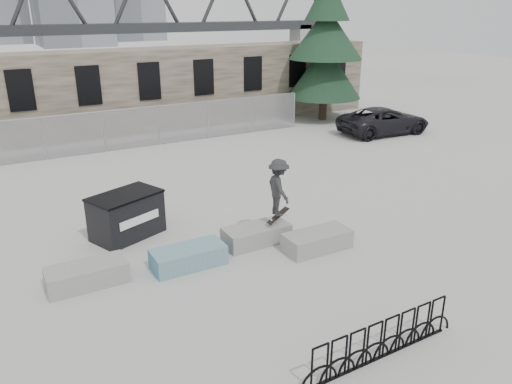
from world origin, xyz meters
TOP-DOWN VIEW (x-y plane):
  - ground at (0.00, 0.00)m, footprint 120.00×120.00m
  - stone_wall at (0.00, 16.24)m, footprint 36.00×2.58m
  - chainlink_fence at (-0.00, 12.50)m, footprint 22.06×0.06m
  - planter_far_left at (-3.42, 0.18)m, footprint 2.00×0.90m
  - planter_center_left at (-0.78, -0.17)m, footprint 2.00×0.90m
  - planter_center_right at (1.54, 0.15)m, footprint 2.00×0.90m
  - planter_offset at (2.89, -1.08)m, footprint 2.00×0.90m
  - dumpster at (-1.70, 2.54)m, footprint 2.43×1.98m
  - bike_rack at (1.19, -5.67)m, footprint 4.04×0.13m
  - spruce_tree at (13.71, 13.37)m, footprint 4.51×4.51m
  - truss_bridge at (10.00, 55.00)m, footprint 70.00×3.00m
  - suv at (14.48, 8.70)m, footprint 5.42×2.76m
  - skateboarder at (2.18, -0.04)m, footprint 0.79×1.19m

SIDE VIEW (x-z plane):
  - ground at x=0.00m, z-range 0.00..0.00m
  - planter_far_left at x=-3.42m, z-range 0.02..0.57m
  - planter_center_left at x=-0.78m, z-range 0.02..0.57m
  - planter_center_right at x=1.54m, z-range 0.02..0.57m
  - planter_offset at x=2.89m, z-range 0.02..0.57m
  - bike_rack at x=1.19m, z-range -0.01..0.89m
  - dumpster at x=-1.70m, z-range 0.01..1.39m
  - suv at x=14.48m, z-range 0.00..1.47m
  - chainlink_fence at x=0.00m, z-range 0.03..2.05m
  - skateboarder at x=2.18m, z-range 0.76..2.70m
  - stone_wall at x=0.00m, z-range 0.01..4.51m
  - truss_bridge at x=10.00m, z-range -0.77..9.03m
  - spruce_tree at x=13.71m, z-range -1.02..10.48m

